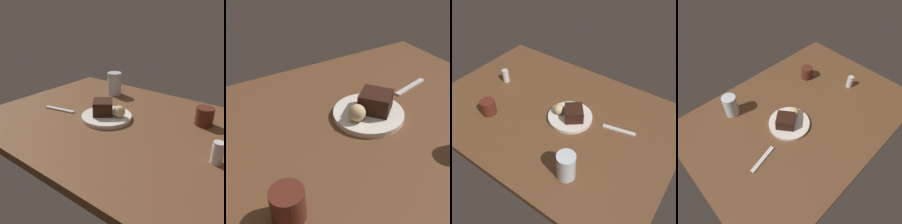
% 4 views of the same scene
% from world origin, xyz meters
% --- Properties ---
extents(dining_table, '(1.20, 0.84, 0.03)m').
position_xyz_m(dining_table, '(0.00, 0.00, 0.01)').
color(dining_table, brown).
rests_on(dining_table, ground).
extents(dessert_plate, '(0.21, 0.21, 0.02)m').
position_xyz_m(dessert_plate, '(0.10, 0.02, 0.04)').
color(dessert_plate, white).
rests_on(dessert_plate, dining_table).
extents(chocolate_cake_slice, '(0.12, 0.12, 0.06)m').
position_xyz_m(chocolate_cake_slice, '(0.12, 0.01, 0.08)').
color(chocolate_cake_slice, black).
rests_on(chocolate_cake_slice, dessert_plate).
extents(bread_roll, '(0.05, 0.05, 0.05)m').
position_xyz_m(bread_roll, '(0.05, 0.00, 0.07)').
color(bread_roll, '#DBC184').
rests_on(bread_roll, dessert_plate).
extents(salt_shaker, '(0.04, 0.04, 0.07)m').
position_xyz_m(salt_shaker, '(-0.37, 0.06, 0.07)').
color(salt_shaker, silver).
rests_on(salt_shaker, dining_table).
extents(water_glass, '(0.07, 0.07, 0.12)m').
position_xyz_m(water_glass, '(0.27, -0.25, 0.09)').
color(water_glass, silver).
rests_on(water_glass, dining_table).
extents(coffee_cup, '(0.07, 0.07, 0.07)m').
position_xyz_m(coffee_cup, '(-0.24, -0.18, 0.07)').
color(coffee_cup, '#562319').
rests_on(coffee_cup, dining_table).
extents(dessert_spoon, '(0.15, 0.05, 0.01)m').
position_xyz_m(dessert_spoon, '(0.32, 0.08, 0.03)').
color(dessert_spoon, silver).
rests_on(dessert_spoon, dining_table).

